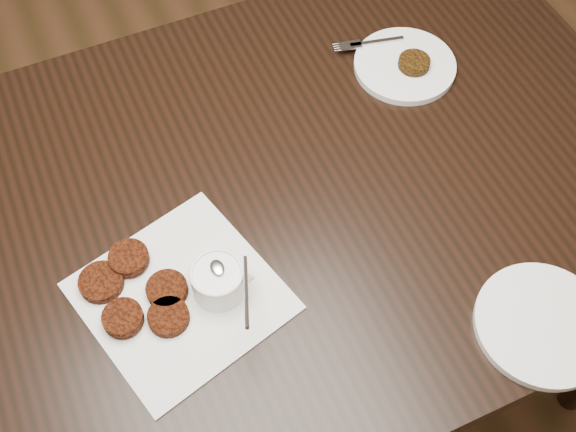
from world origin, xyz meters
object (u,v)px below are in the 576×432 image
at_px(sauce_ramekin, 216,271).
at_px(plate_with_patty, 405,63).
at_px(table, 266,299).
at_px(napkin, 181,296).
at_px(plate_empty, 543,325).

xyz_separation_m(sauce_ramekin, plate_with_patty, (0.49, 0.30, -0.05)).
bearing_deg(sauce_ramekin, table, 46.38).
height_order(napkin, plate_empty, plate_empty).
xyz_separation_m(table, plate_empty, (0.30, -0.38, 0.38)).
bearing_deg(table, sauce_ramekin, -133.62).
distance_m(sauce_ramekin, plate_empty, 0.49).
relative_size(table, sauce_ramekin, 12.49).
distance_m(napkin, sauce_ramekin, 0.08).
relative_size(table, plate_with_patty, 7.52).
distance_m(plate_with_patty, plate_empty, 0.55).
xyz_separation_m(napkin, plate_with_patty, (0.55, 0.28, 0.01)).
height_order(table, napkin, napkin).
bearing_deg(plate_with_patty, napkin, -152.78).
height_order(napkin, sauce_ramekin, sauce_ramekin).
relative_size(sauce_ramekin, plate_empty, 0.57).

